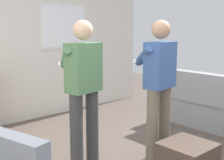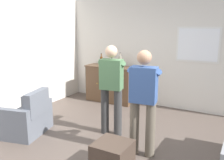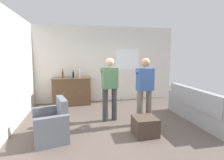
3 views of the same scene
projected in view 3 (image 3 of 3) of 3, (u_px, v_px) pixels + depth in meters
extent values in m
plane|color=brown|center=(126.00, 128.00, 4.25)|extent=(10.40, 10.40, 0.00)
cube|color=silver|center=(107.00, 64.00, 6.63)|extent=(5.20, 0.12, 2.80)
cube|color=silver|center=(128.00, 59.00, 6.70)|extent=(0.96, 0.02, 0.80)
cube|color=white|center=(128.00, 59.00, 6.69)|extent=(0.88, 0.03, 0.72)
cube|color=gray|center=(200.00, 114.00, 4.62)|extent=(0.55, 1.97, 0.42)
cube|color=gray|center=(194.00, 98.00, 4.51)|extent=(0.18, 1.97, 0.47)
cube|color=gray|center=(178.00, 100.00, 5.63)|extent=(0.55, 0.18, 0.64)
cube|color=beige|center=(182.00, 94.00, 5.26)|extent=(0.20, 0.42, 0.36)
cube|color=#386BB7|center=(199.00, 100.00, 4.55)|extent=(0.20, 0.42, 0.36)
cube|color=orange|center=(222.00, 108.00, 3.83)|extent=(0.18, 0.41, 0.36)
cube|color=slate|center=(50.00, 129.00, 3.67)|extent=(0.78, 0.78, 0.40)
cube|color=slate|center=(62.00, 108.00, 3.72)|extent=(0.29, 0.65, 0.45)
cube|color=slate|center=(52.00, 132.00, 3.32)|extent=(0.65, 0.27, 0.60)
cube|color=slate|center=(48.00, 119.00, 4.00)|extent=(0.65, 0.27, 0.60)
cube|color=brown|center=(72.00, 92.00, 6.15)|extent=(1.28, 0.44, 0.93)
cube|color=brown|center=(71.00, 78.00, 6.08)|extent=(1.32, 0.48, 0.03)
sphere|color=#B79338|center=(64.00, 92.00, 5.86)|extent=(0.04, 0.04, 0.04)
sphere|color=#B79338|center=(79.00, 92.00, 5.97)|extent=(0.04, 0.04, 0.04)
cylinder|color=#593314|center=(63.00, 75.00, 6.03)|extent=(0.07, 0.07, 0.23)
cylinder|color=#593314|center=(63.00, 70.00, 6.01)|extent=(0.03, 0.03, 0.08)
cylinder|color=#262626|center=(63.00, 69.00, 6.00)|extent=(0.03, 0.03, 0.02)
cylinder|color=black|center=(73.00, 75.00, 6.05)|extent=(0.07, 0.07, 0.20)
cylinder|color=black|center=(73.00, 71.00, 6.03)|extent=(0.03, 0.03, 0.07)
cylinder|color=#262626|center=(73.00, 70.00, 6.03)|extent=(0.03, 0.03, 0.02)
cylinder|color=gray|center=(79.00, 74.00, 6.17)|extent=(0.08, 0.08, 0.27)
cylinder|color=gray|center=(79.00, 69.00, 6.14)|extent=(0.03, 0.03, 0.08)
cylinder|color=#262626|center=(79.00, 67.00, 6.13)|extent=(0.03, 0.03, 0.02)
cube|color=#47382D|center=(145.00, 126.00, 3.84)|extent=(0.50, 0.50, 0.40)
cylinder|color=#383838|center=(105.00, 105.00, 4.62)|extent=(0.15, 0.15, 0.88)
cylinder|color=#383838|center=(114.00, 104.00, 4.71)|extent=(0.15, 0.15, 0.88)
cube|color=#4C754C|center=(110.00, 78.00, 4.57)|extent=(0.43, 0.28, 0.55)
sphere|color=#D8AD8C|center=(110.00, 62.00, 4.51)|extent=(0.22, 0.22, 0.22)
cylinder|color=#4C754C|center=(104.00, 73.00, 4.66)|extent=(0.28, 0.43, 0.29)
cylinder|color=#4C754C|center=(112.00, 73.00, 4.74)|extent=(0.37, 0.37, 0.29)
cube|color=white|center=(106.00, 76.00, 4.86)|extent=(0.15, 0.06, 0.04)
cylinder|color=#6B6051|center=(140.00, 108.00, 4.37)|extent=(0.15, 0.15, 0.88)
cylinder|color=#6B6051|center=(149.00, 107.00, 4.45)|extent=(0.15, 0.15, 0.88)
cube|color=#385693|center=(145.00, 79.00, 4.31)|extent=(0.43, 0.27, 0.55)
sphere|color=tan|center=(146.00, 63.00, 4.25)|extent=(0.22, 0.22, 0.22)
cylinder|color=#385693|center=(138.00, 74.00, 4.40)|extent=(0.28, 0.43, 0.29)
cylinder|color=#385693|center=(146.00, 74.00, 4.48)|extent=(0.37, 0.38, 0.29)
cube|color=white|center=(139.00, 77.00, 4.60)|extent=(0.15, 0.06, 0.04)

